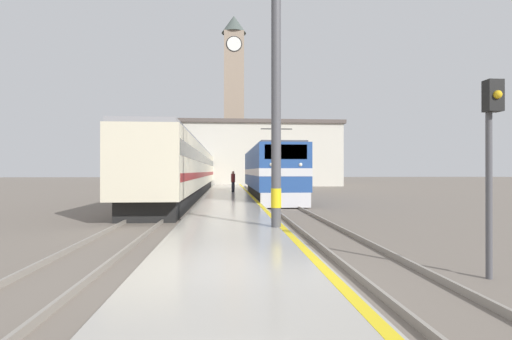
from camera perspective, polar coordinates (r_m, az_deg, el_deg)
ground_plane at (r=37.35m, az=-4.02°, el=-3.33°), size 200.00×200.00×0.00m
platform at (r=32.35m, az=-3.98°, el=-3.53°), size 3.49×140.00×0.34m
rail_track_near at (r=32.52m, az=1.43°, el=-3.75°), size 2.84×140.00×0.16m
rail_track_far at (r=32.52m, az=-9.95°, el=-3.75°), size 2.83×140.00×0.16m
locomotive_train at (r=29.73m, az=1.95°, el=-0.36°), size 2.92×16.62×4.81m
passenger_train at (r=34.47m, az=-9.62°, el=0.09°), size 2.92×38.23×4.13m
catenary_mast at (r=12.68m, az=3.05°, el=11.09°), size 1.97×0.32×8.64m
person_on_platform at (r=33.06m, az=-3.29°, el=-1.57°), size 0.34×0.34×1.74m
clock_tower at (r=68.64m, az=-3.18°, el=10.63°), size 4.14×4.14×28.35m
station_building at (r=57.37m, az=-1.63°, el=2.30°), size 26.97×9.52×9.01m
signal_post at (r=8.84m, az=30.56°, el=3.04°), size 0.30×0.39×3.80m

